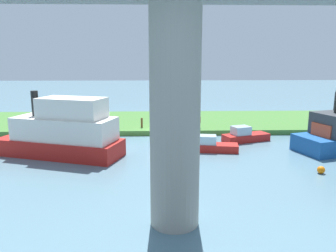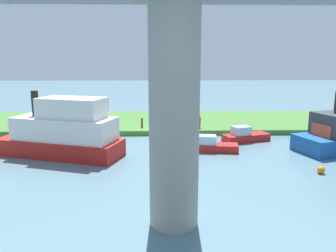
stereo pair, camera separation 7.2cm
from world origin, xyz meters
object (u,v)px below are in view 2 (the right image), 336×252
at_px(person_on_bank, 199,121).
at_px(motorboat_white, 212,146).
at_px(bridge_pylon, 174,117).
at_px(motorboat_red, 63,132).
at_px(mooring_post, 142,123).
at_px(marker_buoy, 321,170).
at_px(houseboat_blue, 245,136).

distance_m(person_on_bank, motorboat_white, 6.75).
height_order(bridge_pylon, motorboat_red, bridge_pylon).
relative_size(mooring_post, motorboat_red, 0.09).
height_order(mooring_post, motorboat_red, motorboat_red).
bearing_deg(mooring_post, person_on_bank, 175.54).
bearing_deg(marker_buoy, mooring_post, -45.97).
height_order(bridge_pylon, motorboat_white, bridge_pylon).
relative_size(houseboat_blue, marker_buoy, 8.99).
height_order(person_on_bank, motorboat_white, person_on_bank).
bearing_deg(person_on_bank, marker_buoy, 118.15).
xyz_separation_m(motorboat_white, marker_buoy, (-6.27, 5.55, -0.21)).
bearing_deg(marker_buoy, bridge_pylon, 32.73).
xyz_separation_m(bridge_pylon, mooring_post, (2.38, -19.07, -3.93)).
distance_m(person_on_bank, houseboat_blue, 5.20).
bearing_deg(houseboat_blue, mooring_post, -22.84).
bearing_deg(mooring_post, marker_buoy, 134.03).
relative_size(person_on_bank, motorboat_red, 0.14).
distance_m(person_on_bank, mooring_post, 5.74).
relative_size(motorboat_red, motorboat_white, 2.54).
xyz_separation_m(person_on_bank, mooring_post, (5.72, -0.45, -0.22)).
relative_size(motorboat_red, houseboat_blue, 2.27).
distance_m(motorboat_red, marker_buoy, 18.59).
relative_size(person_on_bank, houseboat_blue, 0.31).
bearing_deg(bridge_pylon, person_on_bank, -100.18).
bearing_deg(motorboat_white, marker_buoy, 138.48).
relative_size(person_on_bank, mooring_post, 1.44).
bearing_deg(bridge_pylon, marker_buoy, -147.27).
bearing_deg(person_on_bank, motorboat_white, 92.44).
bearing_deg(mooring_post, houseboat_blue, 157.16).
distance_m(motorboat_red, motorboat_white, 11.78).
height_order(bridge_pylon, houseboat_blue, bridge_pylon).
relative_size(mooring_post, marker_buoy, 1.94).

